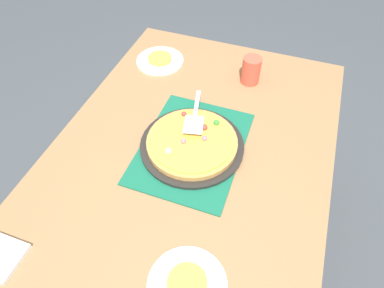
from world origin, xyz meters
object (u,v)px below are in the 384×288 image
Objects in this scene: plate_far_right at (160,61)px; napkin_stack at (1,258)px; cup_near at (251,70)px; pizza_server at (195,115)px; plate_near_left at (187,285)px; pizza at (192,141)px; pizza_pan at (192,145)px; served_slice_right at (160,58)px; served_slice_left at (187,284)px.

plate_far_right is 1.83× the size of napkin_stack.
pizza_server is (-0.35, 0.13, 0.01)m from cup_near.
plate_near_left is 0.54m from napkin_stack.
napkin_stack is (-1.03, 0.06, 0.00)m from plate_far_right.
plate_far_right is at bearing 35.54° from pizza.
pizza_pan is at bearing -144.46° from plate_far_right.
pizza_pan is at bearing 166.14° from cup_near.
napkin_stack is at bearing 176.89° from plate_far_right.
pizza_server reaches higher than plate_far_right.
pizza_pan is 3.45× the size of served_slice_right.
plate_near_left is at bearing -177.26° from cup_near.
served_slice_left is at bearing -177.26° from cup_near.
pizza reaches higher than napkin_stack.
plate_near_left is 2.00× the size of served_slice_right.
pizza_pan is 0.69m from napkin_stack.
plate_near_left is at bearing -162.69° from pizza_server.
plate_far_right is at bearing -3.11° from napkin_stack.
cup_near is at bearing -13.92° from pizza.
pizza is 2.75× the size of cup_near.
pizza is 1.41× the size of pizza_server.
plate_far_right is at bearing 40.19° from pizza_server.
plate_far_right is at bearing 27.32° from plate_near_left.
pizza is 1.50× the size of plate_far_right.
served_slice_right is at bearing 27.32° from served_slice_left.
napkin_stack is at bearing 152.31° from pizza_server.
cup_near reaches higher than pizza_pan.
plate_far_right is 0.47m from pizza_server.
served_slice_left is 1.03m from served_slice_right.
napkin_stack is (-0.11, 0.53, 0.00)m from plate_near_left.
plate_far_right is at bearing 27.32° from served_slice_left.
cup_near is (0.92, 0.04, 0.04)m from served_slice_left.
cup_near is (-0.00, -0.43, 0.04)m from served_slice_right.
plate_near_left is at bearing 180.00° from served_slice_left.
served_slice_left is 0.59m from pizza_server.
plate_far_right is (0.45, 0.32, -0.01)m from pizza_pan.
served_slice_right is 0.92× the size of cup_near.
plate_far_right is 1.83× the size of cup_near.
served_slice_left is 0.54m from napkin_stack.
napkin_stack is at bearing 101.61° from plate_near_left.
pizza_pan is 0.02m from pizza.
plate_far_right is 0.43m from cup_near.
served_slice_left is 1.00× the size of served_slice_right.
plate_near_left is 1.00× the size of plate_far_right.
pizza_pan is 3.17× the size of napkin_stack.
plate_near_left is at bearing -152.68° from served_slice_right.
pizza is at bearing 34.24° from pizza_pan.
napkin_stack reaches higher than plate_far_right.
pizza is 0.50m from plate_near_left.
pizza is at bearing 18.17° from served_slice_left.
plate_near_left is at bearing -152.68° from plate_far_right.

